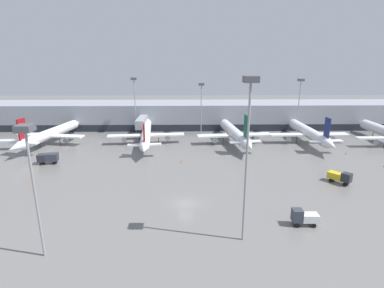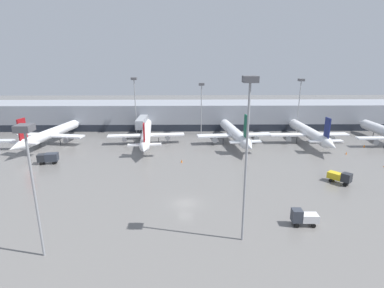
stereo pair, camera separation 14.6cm
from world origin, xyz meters
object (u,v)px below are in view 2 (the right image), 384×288
Objects in this scene: traffic_cone_0 at (364,146)px; apron_light_mast_0 at (300,91)px; apron_light_mast_2 at (201,94)px; apron_light_mast_5 at (135,90)px; parked_jet_3 at (50,134)px; service_truck_1 at (303,217)px; service_truck_2 at (48,157)px; parked_jet_5 at (309,133)px; apron_light_mast_4 at (248,119)px; parked_jet_1 at (235,133)px; traffic_cone_1 at (346,153)px; parked_jet_4 at (146,134)px; apron_light_mast_3 at (28,154)px; service_truck_0 at (340,177)px; traffic_cone_3 at (182,161)px.

apron_light_mast_0 reaches higher than traffic_cone_0.
apron_light_mast_5 is (-21.76, 0.62, 1.21)m from apron_light_mast_2.
apron_light_mast_5 reaches higher than apron_light_mast_2.
service_truck_1 is at bearing -118.36° from parked_jet_3.
apron_light_mast_5 is (-68.06, 16.74, 14.35)m from traffic_cone_0.
apron_light_mast_5 reaches higher than apron_light_mast_0.
service_truck_2 is at bearing -148.37° from parked_jet_3.
service_truck_2 is at bearing 102.69° from parked_jet_5.
apron_light_mast_0 is 0.81× the size of apron_light_mast_4.
apron_light_mast_0 is at bearing -106.89° from service_truck_1.
service_truck_1 is 19.15m from apron_light_mast_4.
apron_light_mast_5 is (23.44, 12.10, 11.60)m from parked_jet_3.
parked_jet_3 reaches higher than traffic_cone_0.
parked_jet_1 is 54.73m from parked_jet_3.
traffic_cone_1 is at bearing 175.95° from service_truck_2.
parked_jet_1 is 26.40m from parked_jet_4.
apron_light_mast_3 is at bearing -145.67° from traffic_cone_1.
parked_jet_5 is at bearing -95.78° from parked_jet_1.
service_truck_0 is at bearing -97.68° from apron_light_mast_0.
service_truck_2 is at bearing -119.44° from apron_light_mast_5.
service_truck_1 is at bearing 156.55° from parked_jet_5.
apron_light_mast_0 is at bearing 49.13° from apron_light_mast_3.
traffic_cone_0 is at bearing -127.26° from service_truck_1.
apron_light_mast_0 is 0.98× the size of apron_light_mast_5.
parked_jet_4 is at bearing -165.05° from service_truck_0.
apron_light_mast_2 is (-32.17, 0.19, -0.93)m from apron_light_mast_0.
apron_light_mast_5 is (-48.35, 42.19, 13.32)m from service_truck_0.
parked_jet_3 is at bearing 84.63° from parked_jet_4.
parked_jet_1 is 7.32× the size of service_truck_0.
traffic_cone_1 is 0.99× the size of traffic_cone_3.
traffic_cone_0 is at bearing 46.16° from apron_light_mast_4.
apron_light_mast_4 is at bearing -163.86° from parked_jet_4.
service_truck_1 is at bearing -77.15° from apron_light_mast_2.
parked_jet_5 is 1.43× the size of apron_light_mast_4.
apron_light_mast_0 reaches higher than traffic_cone_3.
apron_light_mast_0 is (77.37, 11.29, 11.32)m from parked_jet_3.
apron_light_mast_4 is (-6.40, -49.54, 14.25)m from parked_jet_1.
parked_jet_1 reaches higher than traffic_cone_1.
apron_light_mast_4 is at bearing 6.76° from apron_light_mast_3.
apron_light_mast_4 is 66.58m from apron_light_mast_5.
service_truck_1 reaches higher than traffic_cone_3.
traffic_cone_0 is 0.05× the size of apron_light_mast_3.
service_truck_1 is at bearing 142.12° from service_truck_2.
apron_light_mast_5 reaches higher than parked_jet_1.
parked_jet_4 is 51.14× the size of traffic_cone_3.
service_truck_1 is at bearing -59.01° from apron_light_mast_5.
apron_light_mast_0 is at bearing -166.67° from service_truck_2.
traffic_cone_3 is (32.31, 0.38, -1.21)m from service_truck_2.
parked_jet_3 is at bearing -171.70° from apron_light_mast_0.
traffic_cone_0 is 1.11× the size of traffic_cone_1.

